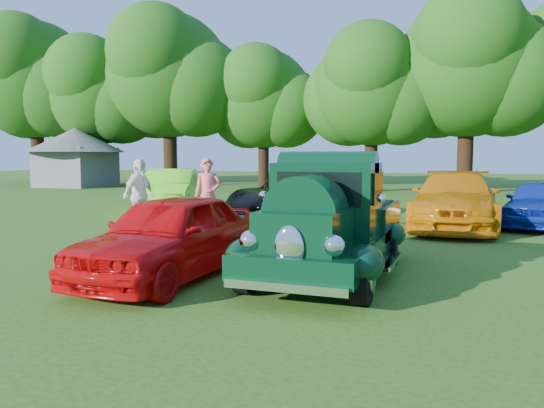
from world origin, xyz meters
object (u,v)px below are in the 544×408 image
(back_car_orange, at_px, (455,200))
(spectator_white, at_px, (139,196))
(back_car_black, at_px, (297,196))
(gazebo, at_px, (76,151))
(hero_pickup, at_px, (330,227))
(back_car_lime, at_px, (171,191))
(back_car_blue, at_px, (540,203))
(red_convertible, at_px, (170,236))
(spectator_pink, at_px, (208,195))
(spectator_grey, at_px, (300,205))

(back_car_orange, height_order, spectator_white, spectator_white)
(back_car_black, xyz_separation_m, spectator_white, (-2.97, -4.40, 0.23))
(back_car_black, height_order, gazebo, gazebo)
(hero_pickup, relative_size, back_car_orange, 0.88)
(back_car_lime, xyz_separation_m, back_car_orange, (9.57, -0.90, 0.02))
(back_car_blue, bearing_deg, back_car_orange, -141.48)
(red_convertible, height_order, back_car_orange, back_car_orange)
(back_car_lime, xyz_separation_m, spectator_white, (1.81, -4.61, 0.19))
(red_convertible, distance_m, back_car_orange, 9.10)
(back_car_black, relative_size, spectator_pink, 2.74)
(back_car_lime, relative_size, gazebo, 0.74)
(red_convertible, bearing_deg, hero_pickup, 26.07)
(back_car_blue, relative_size, spectator_grey, 2.68)
(back_car_lime, distance_m, spectator_pink, 5.25)
(spectator_pink, relative_size, gazebo, 0.30)
(hero_pickup, height_order, back_car_blue, hero_pickup)
(back_car_lime, bearing_deg, back_car_orange, -27.24)
(back_car_black, bearing_deg, spectator_pink, -90.94)
(back_car_lime, bearing_deg, gazebo, 117.84)
(gazebo, bearing_deg, back_car_orange, -28.83)
(spectator_grey, bearing_deg, back_car_orange, 60.00)
(spectator_white, height_order, gazebo, gazebo)
(hero_pickup, xyz_separation_m, back_car_lime, (-7.72, 7.83, -0.04))
(red_convertible, xyz_separation_m, back_car_lime, (-5.32, 8.95, 0.08))
(back_car_orange, height_order, gazebo, gazebo)
(gazebo, bearing_deg, back_car_blue, -24.94)
(back_car_orange, bearing_deg, gazebo, 151.55)
(back_car_black, bearing_deg, hero_pickup, -50.37)
(red_convertible, distance_m, back_car_lime, 10.41)
(back_car_lime, bearing_deg, red_convertible, -81.13)
(back_car_blue, height_order, spectator_white, spectator_white)
(back_car_blue, height_order, spectator_grey, spectator_grey)
(red_convertible, relative_size, gazebo, 0.64)
(back_car_lime, xyz_separation_m, gazebo, (-14.63, 12.42, 1.62))
(back_car_black, height_order, back_car_blue, back_car_black)
(hero_pickup, bearing_deg, back_car_blue, 62.75)
(back_car_orange, relative_size, back_car_blue, 1.37)
(red_convertible, bearing_deg, back_car_black, 94.77)
(back_car_black, bearing_deg, red_convertible, -67.97)
(back_car_lime, distance_m, gazebo, 19.26)
(back_car_lime, xyz_separation_m, spectator_grey, (5.87, -3.46, -0.03))
(red_convertible, height_order, spectator_white, spectator_white)
(back_car_lime, bearing_deg, spectator_white, -90.47)
(back_car_orange, height_order, back_car_blue, back_car_orange)
(red_convertible, xyz_separation_m, spectator_grey, (0.55, 5.49, 0.05))
(red_convertible, xyz_separation_m, gazebo, (-19.95, 21.37, 1.70))
(back_car_lime, distance_m, back_car_black, 4.78)
(hero_pickup, height_order, back_car_lime, hero_pickup)
(back_car_orange, bearing_deg, back_car_blue, 24.81)
(hero_pickup, height_order, red_convertible, hero_pickup)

